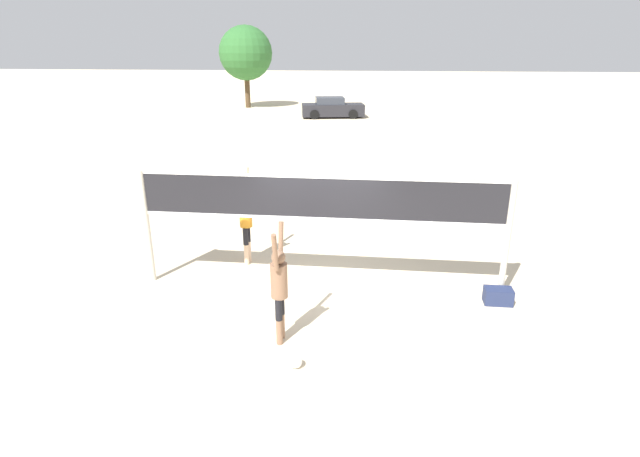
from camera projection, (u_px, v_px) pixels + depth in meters
name	position (u px, v px, depth m)	size (l,w,h in m)	color
ground_plane	(320.00, 288.00, 10.34)	(200.00, 200.00, 0.00)	beige
volleyball_net	(320.00, 210.00, 9.75)	(7.33, 0.12, 2.40)	beige
player_spiker	(279.00, 284.00, 8.14)	(0.28, 0.69, 2.05)	#8C664C
player_blocker	(246.00, 215.00, 11.17)	(0.28, 0.71, 2.20)	beige
volleyball	(295.00, 362.00, 7.75)	(0.21, 0.21, 0.21)	white
gear_bag	(498.00, 296.00, 9.68)	(0.53, 0.32, 0.31)	navy
parked_car_near	(332.00, 108.00, 35.14)	(4.57, 2.52, 1.41)	#232328
tree_left_cluster	(246.00, 53.00, 39.73)	(4.23, 4.23, 6.37)	#4C3823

